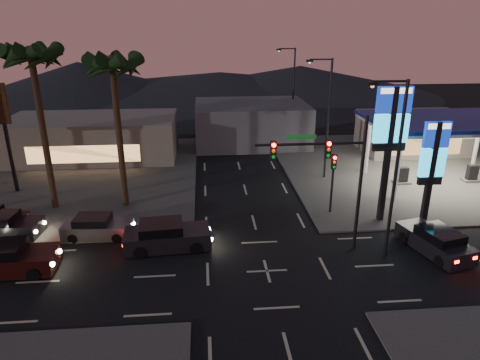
{
  "coord_description": "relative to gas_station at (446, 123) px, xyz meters",
  "views": [
    {
      "loc": [
        -3.18,
        -19.75,
        12.68
      ],
      "look_at": [
        -0.93,
        6.18,
        3.0
      ],
      "focal_mm": 32.0,
      "sensor_mm": 36.0,
      "label": 1
    }
  ],
  "objects": [
    {
      "name": "suv_station",
      "position": [
        -5.98,
        -10.84,
        -4.37
      ],
      "size": [
        3.01,
        4.93,
        1.54
      ],
      "color": "black",
      "rests_on": "ground"
    },
    {
      "name": "corner_lot_nw",
      "position": [
        -32.0,
        4.0,
        -5.02
      ],
      "size": [
        24.0,
        24.0,
        0.12
      ],
      "primitive_type": "cube",
      "color": "#47443F",
      "rests_on": "ground"
    },
    {
      "name": "pedestal_signal",
      "position": [
        -10.5,
        -5.02,
        -2.16
      ],
      "size": [
        0.32,
        0.39,
        4.3
      ],
      "color": "black",
      "rests_on": "ground"
    },
    {
      "name": "ground",
      "position": [
        -16.0,
        -12.0,
        -5.08
      ],
      "size": [
        140.0,
        140.0,
        0.0
      ],
      "primitive_type": "plane",
      "color": "black",
      "rests_on": "ground"
    },
    {
      "name": "streetlight_near",
      "position": [
        -9.21,
        -11.0,
        0.64
      ],
      "size": [
        2.14,
        0.25,
        10.0
      ],
      "color": "black",
      "rests_on": "ground"
    },
    {
      "name": "building_far_mid",
      "position": [
        -14.0,
        14.0,
        -2.88
      ],
      "size": [
        12.0,
        9.0,
        4.4
      ],
      "primitive_type": "cube",
      "color": "#4C4C51",
      "rests_on": "ground"
    },
    {
      "name": "car_lane_b_front",
      "position": [
        -25.99,
        -7.16,
        -4.43
      ],
      "size": [
        4.39,
        2.04,
        1.4
      ],
      "color": "#57575A",
      "rests_on": "ground"
    },
    {
      "name": "hill_center",
      "position": [
        -16.0,
        48.0,
        -3.08
      ],
      "size": [
        60.0,
        60.0,
        4.0
      ],
      "primitive_type": "cone",
      "color": "black",
      "rests_on": "ground"
    },
    {
      "name": "streetlight_mid",
      "position": [
        -9.21,
        2.0,
        0.64
      ],
      "size": [
        2.14,
        0.25,
        10.0
      ],
      "color": "black",
      "rests_on": "ground"
    },
    {
      "name": "hill_left",
      "position": [
        -41.0,
        48.0,
        -2.08
      ],
      "size": [
        40.0,
        40.0,
        6.0
      ],
      "primitive_type": "cone",
      "color": "black",
      "rests_on": "ground"
    },
    {
      "name": "traffic_signal_mast",
      "position": [
        -12.24,
        -10.01,
        0.15
      ],
      "size": [
        6.1,
        0.39,
        8.0
      ],
      "color": "black",
      "rests_on": "ground"
    },
    {
      "name": "car_lane_a_front",
      "position": [
        -21.58,
        -8.96,
        -4.3
      ],
      "size": [
        5.27,
        2.51,
        1.67
      ],
      "color": "black",
      "rests_on": "ground"
    },
    {
      "name": "hill_right",
      "position": [
        -1.0,
        48.0,
        -2.58
      ],
      "size": [
        50.0,
        50.0,
        5.0
      ],
      "primitive_type": "cone",
      "color": "black",
      "rests_on": "ground"
    },
    {
      "name": "convenience_store",
      "position": [
        2.0,
        9.0,
        -3.08
      ],
      "size": [
        10.0,
        6.0,
        4.0
      ],
      "primitive_type": "cube",
      "color": "#726B5B",
      "rests_on": "ground"
    },
    {
      "name": "car_lane_b_mid",
      "position": [
        -31.87,
        -6.61,
        -4.38
      ],
      "size": [
        4.77,
        2.29,
        1.51
      ],
      "color": "black",
      "rests_on": "ground"
    },
    {
      "name": "building_far_west",
      "position": [
        -30.0,
        10.0,
        -3.08
      ],
      "size": [
        16.0,
        8.0,
        4.0
      ],
      "primitive_type": "cube",
      "color": "#726B5B",
      "rests_on": "ground"
    },
    {
      "name": "car_lane_a_mid",
      "position": [
        -29.91,
        -10.88,
        -4.31
      ],
      "size": [
        5.19,
        2.3,
        1.67
      ],
      "color": "black",
      "rests_on": "ground"
    },
    {
      "name": "pylon_sign_tall",
      "position": [
        -7.5,
        -6.5,
        1.31
      ],
      "size": [
        2.2,
        0.35,
        9.0
      ],
      "color": "black",
      "rests_on": "ground"
    },
    {
      "name": "corner_lot_ne",
      "position": [
        0.0,
        4.0,
        -5.02
      ],
      "size": [
        24.0,
        24.0,
        0.12
      ],
      "primitive_type": "cube",
      "color": "#47443F",
      "rests_on": "ground"
    },
    {
      "name": "palm_b",
      "position": [
        -30.0,
        -2.5,
        4.89
      ],
      "size": [
        4.41,
        4.41,
        11.46
      ],
      "color": "black",
      "rests_on": "ground"
    },
    {
      "name": "palm_a",
      "position": [
        -25.0,
        -2.5,
        4.35
      ],
      "size": [
        4.41,
        4.41,
        10.86
      ],
      "color": "black",
      "rests_on": "ground"
    },
    {
      "name": "gas_station",
      "position": [
        0.0,
        0.0,
        0.0
      ],
      "size": [
        12.2,
        8.2,
        5.47
      ],
      "color": "silver",
      "rests_on": "ground"
    },
    {
      "name": "pylon_sign_short",
      "position": [
        -5.0,
        -7.5,
        -0.42
      ],
      "size": [
        1.6,
        0.35,
        7.0
      ],
      "color": "black",
      "rests_on": "ground"
    },
    {
      "name": "streetlight_far",
      "position": [
        -9.21,
        16.0,
        0.64
      ],
      "size": [
        2.14,
        0.25,
        10.0
      ],
      "color": "black",
      "rests_on": "ground"
    }
  ]
}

